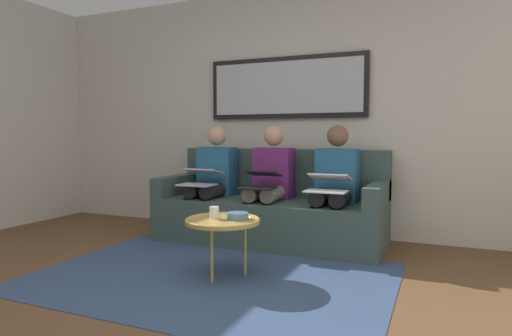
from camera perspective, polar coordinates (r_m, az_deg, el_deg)
The scene contains 14 objects.
ground_plane at distance 2.68m, azimuth -15.40°, elevation -19.97°, with size 6.00×5.20×0.10m, color brown.
wall_rear at distance 4.76m, azimuth 4.30°, elevation 7.36°, with size 6.00×0.12×2.60m, color beige.
area_rug at distance 3.32m, azimuth -5.96°, elevation -13.99°, with size 2.60×1.80×0.01m, color #33476B.
couch at distance 4.36m, azimuth 2.17°, elevation -5.38°, with size 2.20×0.90×0.90m.
framed_mirror at distance 4.69m, azimuth 3.94°, elevation 10.47°, with size 1.73×0.05×0.65m.
coffee_table at distance 3.22m, azimuth -4.40°, elevation -7.02°, with size 0.55×0.55×0.44m.
cup at distance 3.26m, azimuth -5.53°, elevation -5.84°, with size 0.07×0.07×0.09m, color silver.
bowl at distance 3.22m, azimuth -2.43°, elevation -6.31°, with size 0.16×0.16×0.05m, color slate.
person_left at distance 4.07m, azimuth 10.27°, elevation -1.91°, with size 0.38×0.58×1.14m.
laptop_white at distance 3.84m, azimuth 9.47°, elevation -1.99°, with size 0.36×0.36×0.15m.
person_middle at distance 4.26m, azimuth 1.85°, elevation -1.57°, with size 0.38×0.58×1.14m.
laptop_black at distance 4.04m, azimuth 0.62°, elevation -1.54°, with size 0.31×0.38×0.16m.
person_right at distance 4.53m, azimuth -5.72°, elevation -1.24°, with size 0.38×0.58×1.14m.
laptop_silver at distance 4.32m, azimuth -7.24°, elevation -1.17°, with size 0.34×0.38×0.16m.
Camera 1 is at (-1.54, 1.90, 1.04)m, focal length 30.49 mm.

